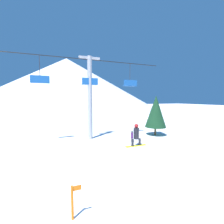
# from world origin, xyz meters

# --- Properties ---
(ground_plane) EXTENTS (220.00, 220.00, 0.00)m
(ground_plane) POSITION_xyz_m (0.00, 0.00, 0.00)
(ground_plane) COLOR white
(mountain_ridge) EXTENTS (81.93, 81.93, 23.16)m
(mountain_ridge) POSITION_xyz_m (0.00, 66.97, 11.58)
(mountain_ridge) COLOR silver
(mountain_ridge) RESTS_ON ground_plane
(snow_ramp) EXTENTS (2.79, 3.99, 1.81)m
(snow_ramp) POSITION_xyz_m (-1.12, 0.28, 0.90)
(snow_ramp) COLOR white
(snow_ramp) RESTS_ON ground_plane
(snowboarder) EXTENTS (1.41, 0.32, 1.37)m
(snowboarder) POSITION_xyz_m (-0.93, 1.64, 2.50)
(snowboarder) COLOR yellow
(snowboarder) RESTS_ON snow_ramp
(chairlift) EXTENTS (18.13, 0.51, 9.50)m
(chairlift) POSITION_xyz_m (-1.70, 10.88, 5.39)
(chairlift) COLOR #9E9EA3
(chairlift) RESTS_ON ground_plane
(pine_tree_near) EXTENTS (2.67, 2.67, 5.11)m
(pine_tree_near) POSITION_xyz_m (6.56, 9.65, 3.08)
(pine_tree_near) COLOR #4C3823
(pine_tree_near) RESTS_ON ground_plane
(trail_marker) EXTENTS (0.41, 0.10, 1.37)m
(trail_marker) POSITION_xyz_m (-4.97, -0.56, 0.74)
(trail_marker) COLOR orange
(trail_marker) RESTS_ON ground_plane
(distant_skier) EXTENTS (0.24, 0.24, 1.23)m
(distant_skier) POSITION_xyz_m (2.19, 7.88, 0.67)
(distant_skier) COLOR black
(distant_skier) RESTS_ON ground_plane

